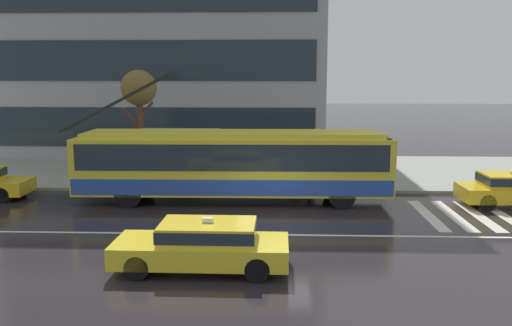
% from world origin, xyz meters
% --- Properties ---
extents(ground_plane, '(160.00, 160.00, 0.00)m').
position_xyz_m(ground_plane, '(0.00, 0.00, 0.00)').
color(ground_plane, '#272227').
extents(sidewalk_slab, '(80.00, 10.00, 0.14)m').
position_xyz_m(sidewalk_slab, '(0.00, 9.97, 0.07)').
color(sidewalk_slab, gray).
rests_on(sidewalk_slab, ground_plane).
extents(crosswalk_stripe_edge_near, '(0.44, 4.40, 0.01)m').
position_xyz_m(crosswalk_stripe_edge_near, '(5.54, 1.49, 0.00)').
color(crosswalk_stripe_edge_near, beige).
rests_on(crosswalk_stripe_edge_near, ground_plane).
extents(crosswalk_stripe_inner_a, '(0.44, 4.40, 0.01)m').
position_xyz_m(crosswalk_stripe_inner_a, '(6.44, 1.49, 0.00)').
color(crosswalk_stripe_inner_a, beige).
rests_on(crosswalk_stripe_inner_a, ground_plane).
extents(crosswalk_stripe_center, '(0.44, 4.40, 0.01)m').
position_xyz_m(crosswalk_stripe_center, '(7.34, 1.49, 0.00)').
color(crosswalk_stripe_center, beige).
rests_on(crosswalk_stripe_center, ground_plane).
extents(crosswalk_stripe_inner_b, '(0.44, 4.40, 0.01)m').
position_xyz_m(crosswalk_stripe_inner_b, '(8.24, 1.49, 0.00)').
color(crosswalk_stripe_inner_b, beige).
rests_on(crosswalk_stripe_inner_b, ground_plane).
extents(lane_centre_line, '(72.00, 0.14, 0.01)m').
position_xyz_m(lane_centre_line, '(0.00, -1.20, 0.00)').
color(lane_centre_line, silver).
rests_on(lane_centre_line, ground_plane).
extents(trolleybus, '(13.00, 2.74, 5.07)m').
position_xyz_m(trolleybus, '(-1.65, 3.37, 1.55)').
color(trolleybus, yellow).
rests_on(trolleybus, ground_plane).
extents(taxi_oncoming_near, '(4.50, 1.81, 1.39)m').
position_xyz_m(taxi_oncoming_near, '(-1.80, -4.36, 0.70)').
color(taxi_oncoming_near, yellow).
rests_on(taxi_oncoming_near, ground_plane).
extents(bus_shelter, '(3.61, 1.74, 2.42)m').
position_xyz_m(bus_shelter, '(-4.37, 6.42, 1.97)').
color(bus_shelter, gray).
rests_on(bus_shelter, sidewalk_slab).
extents(pedestrian_at_shelter, '(1.28, 1.28, 1.98)m').
position_xyz_m(pedestrian_at_shelter, '(2.46, 6.23, 1.68)').
color(pedestrian_at_shelter, '#20214F').
rests_on(pedestrian_at_shelter, sidewalk_slab).
extents(pedestrian_approaching_curb, '(1.32, 1.32, 2.03)m').
position_xyz_m(pedestrian_approaching_curb, '(1.05, 6.63, 1.74)').
color(pedestrian_approaching_curb, brown).
rests_on(pedestrian_approaching_curb, sidewalk_slab).
extents(pedestrian_walking_past, '(1.24, 1.24, 1.96)m').
position_xyz_m(pedestrian_walking_past, '(-4.12, 6.33, 1.72)').
color(pedestrian_walking_past, '#4D4148').
rests_on(pedestrian_walking_past, sidewalk_slab).
extents(pedestrian_waiting_by_pole, '(1.28, 1.28, 2.08)m').
position_xyz_m(pedestrian_waiting_by_pole, '(1.69, 7.36, 1.82)').
color(pedestrian_waiting_by_pole, black).
rests_on(pedestrian_waiting_by_pole, sidewalk_slab).
extents(street_tree_bare, '(1.73, 2.15, 5.12)m').
position_xyz_m(street_tree_bare, '(-6.64, 8.35, 4.22)').
color(street_tree_bare, brown).
rests_on(street_tree_bare, sidewalk_slab).
extents(office_tower_corner_left, '(20.12, 15.46, 19.26)m').
position_xyz_m(office_tower_corner_left, '(-7.08, 20.39, 9.64)').
color(office_tower_corner_left, '#92969E').
rests_on(office_tower_corner_left, ground_plane).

